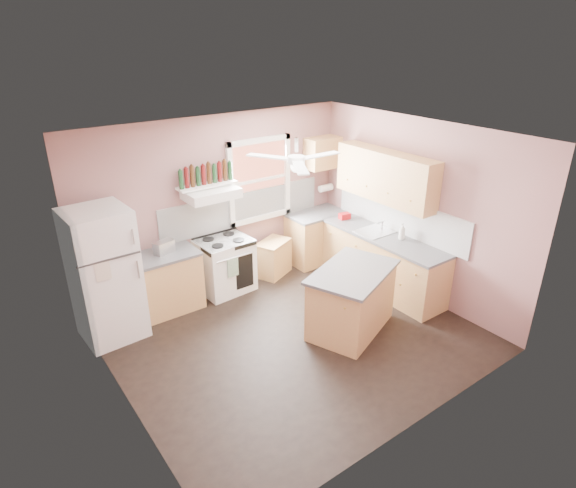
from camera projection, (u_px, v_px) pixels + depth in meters
floor at (295, 337)px, 6.53m from camera, size 4.50×4.50×0.00m
ceiling at (297, 138)px, 5.42m from camera, size 4.50×4.50×0.00m
wall_back at (217, 203)px, 7.47m from camera, size 4.50×0.05×2.70m
wall_right at (417, 209)px, 7.20m from camera, size 0.05×4.00×2.70m
wall_left at (112, 303)px, 4.75m from camera, size 0.05×4.00×2.70m
backsplash_back at (244, 208)px, 7.75m from camera, size 2.90×0.03×0.55m
backsplash_right at (399, 215)px, 7.47m from camera, size 0.03×2.60×0.55m
window_view at (259, 180)px, 7.74m from camera, size 1.00×0.02×1.20m
window_frame at (260, 180)px, 7.72m from camera, size 1.16×0.07×1.36m
refrigerator at (105, 275)px, 6.24m from camera, size 0.80×0.78×1.81m
base_cabinet_left at (168, 283)px, 7.03m from camera, size 0.90×0.60×0.86m
counter_left at (164, 255)px, 6.85m from camera, size 0.92×0.62×0.04m
toaster at (164, 247)px, 6.83m from camera, size 0.31×0.23×0.18m
stove at (225, 265)px, 7.55m from camera, size 0.83×0.69×0.86m
range_hood at (211, 194)px, 7.03m from camera, size 0.78×0.50×0.14m
bottle_shelf at (207, 185)px, 7.08m from camera, size 0.90×0.26×0.03m
cart at (273, 258)px, 8.09m from camera, size 0.69×0.59×0.58m
base_cabinet_corner at (316, 238)px, 8.55m from camera, size 1.00×0.60×0.86m
base_cabinet_right at (382, 263)px, 7.62m from camera, size 0.60×2.20×0.86m
counter_corner at (317, 214)px, 8.36m from camera, size 1.02×0.62×0.04m
counter_right at (384, 237)px, 7.43m from camera, size 0.62×2.22×0.04m
sink at (375, 232)px, 7.58m from camera, size 0.55×0.45×0.03m
faucet at (382, 225)px, 7.63m from camera, size 0.03×0.03×0.14m
upper_cabinet_right at (385, 176)px, 7.29m from camera, size 0.33×1.80×0.76m
upper_cabinet_corner at (323, 153)px, 8.15m from camera, size 0.60×0.33×0.52m
paper_towel at (326, 188)px, 8.50m from camera, size 0.26×0.12×0.12m
island at (351, 301)px, 6.55m from camera, size 1.42×1.17×0.86m
island_top at (353, 272)px, 6.37m from camera, size 1.51×1.26×0.04m
ceiling_fan_hub at (296, 160)px, 5.52m from camera, size 0.20×0.20×0.08m
soap_bottle at (402, 232)px, 7.25m from camera, size 0.12×0.12×0.26m
red_caddy at (345, 216)px, 8.07m from camera, size 0.20×0.15×0.10m
wine_bottles at (206, 175)px, 7.01m from camera, size 0.86×0.06×0.31m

